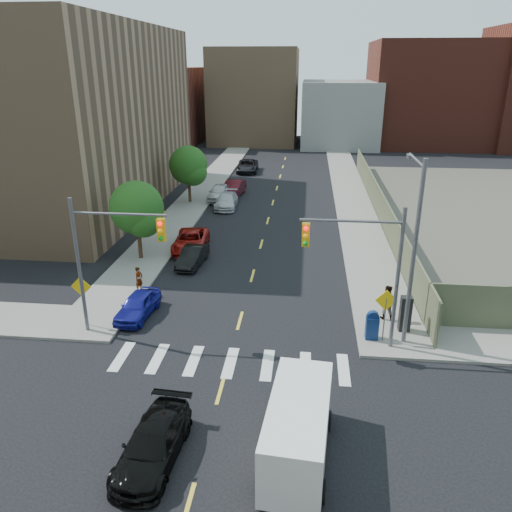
% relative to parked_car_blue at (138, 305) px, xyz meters
% --- Properties ---
extents(ground, '(160.00, 160.00, 0.00)m').
position_rel_parked_car_blue_xyz_m(ground, '(5.50, -7.95, -0.64)').
color(ground, black).
rests_on(ground, ground).
extents(sidewalk_nw, '(3.50, 73.00, 0.15)m').
position_rel_parked_car_blue_xyz_m(sidewalk_nw, '(-2.25, 33.55, -0.56)').
color(sidewalk_nw, gray).
rests_on(sidewalk_nw, ground).
extents(sidewalk_ne, '(3.50, 73.00, 0.15)m').
position_rel_parked_car_blue_xyz_m(sidewalk_ne, '(13.25, 33.55, -0.56)').
color(sidewalk_ne, gray).
rests_on(sidewalk_ne, ground).
extents(fence_north, '(0.12, 44.00, 2.50)m').
position_rel_parked_car_blue_xyz_m(fence_north, '(15.10, 20.05, 0.61)').
color(fence_north, '#535B3F').
rests_on(fence_north, ground).
extents(building_nw, '(22.00, 30.00, 16.00)m').
position_rel_parked_car_blue_xyz_m(building_nw, '(-16.50, 22.05, 7.36)').
color(building_nw, '#8C6B4C').
rests_on(building_nw, ground).
extents(bg_bldg_west, '(14.00, 18.00, 12.00)m').
position_rel_parked_car_blue_xyz_m(bg_bldg_west, '(-16.50, 62.05, 5.36)').
color(bg_bldg_west, '#592319').
rests_on(bg_bldg_west, ground).
extents(bg_bldg_midwest, '(14.00, 16.00, 15.00)m').
position_rel_parked_car_blue_xyz_m(bg_bldg_midwest, '(-0.50, 64.05, 6.86)').
color(bg_bldg_midwest, '#8C6B4C').
rests_on(bg_bldg_midwest, ground).
extents(bg_bldg_center, '(12.00, 16.00, 10.00)m').
position_rel_parked_car_blue_xyz_m(bg_bldg_center, '(13.50, 62.05, 4.36)').
color(bg_bldg_center, gray).
rests_on(bg_bldg_center, ground).
extents(bg_bldg_east, '(18.00, 18.00, 16.00)m').
position_rel_parked_car_blue_xyz_m(bg_bldg_east, '(27.50, 64.05, 7.36)').
color(bg_bldg_east, '#592319').
rests_on(bg_bldg_east, ground).
extents(signal_nw, '(4.59, 0.30, 7.00)m').
position_rel_parked_car_blue_xyz_m(signal_nw, '(-0.48, -1.95, 3.89)').
color(signal_nw, '#59595E').
rests_on(signal_nw, ground).
extents(signal_ne, '(4.59, 0.30, 7.00)m').
position_rel_parked_car_blue_xyz_m(signal_ne, '(11.48, -1.95, 3.89)').
color(signal_ne, '#59595E').
rests_on(signal_ne, ground).
extents(streetlight_ne, '(0.25, 3.70, 9.00)m').
position_rel_parked_car_blue_xyz_m(streetlight_ne, '(13.70, -1.05, 4.58)').
color(streetlight_ne, '#59595E').
rests_on(streetlight_ne, ground).
extents(warn_sign_nw, '(1.06, 0.06, 2.83)m').
position_rel_parked_car_blue_xyz_m(warn_sign_nw, '(-2.30, -1.45, 1.36)').
color(warn_sign_nw, '#59595E').
rests_on(warn_sign_nw, ground).
extents(warn_sign_ne, '(1.06, 0.06, 2.83)m').
position_rel_parked_car_blue_xyz_m(warn_sign_ne, '(12.70, -1.45, 1.36)').
color(warn_sign_ne, '#59595E').
rests_on(warn_sign_ne, ground).
extents(warn_sign_midwest, '(1.06, 0.06, 2.83)m').
position_rel_parked_car_blue_xyz_m(warn_sign_midwest, '(-2.30, 12.05, 1.36)').
color(warn_sign_midwest, '#59595E').
rests_on(warn_sign_midwest, ground).
extents(tree_west_near, '(3.66, 3.64, 5.52)m').
position_rel_parked_car_blue_xyz_m(tree_west_near, '(-2.50, 8.09, 2.84)').
color(tree_west_near, '#332114').
rests_on(tree_west_near, ground).
extents(tree_west_far, '(3.66, 3.64, 5.52)m').
position_rel_parked_car_blue_xyz_m(tree_west_far, '(-2.50, 23.09, 2.84)').
color(tree_west_far, '#332114').
rests_on(tree_west_far, ground).
extents(parked_car_blue, '(1.85, 3.86, 1.27)m').
position_rel_parked_car_blue_xyz_m(parked_car_blue, '(0.00, 0.00, 0.00)').
color(parked_car_blue, navy).
rests_on(parked_car_blue, ground).
extents(parked_car_black, '(1.65, 3.89, 1.25)m').
position_rel_parked_car_blue_xyz_m(parked_car_black, '(1.30, 7.41, -0.01)').
color(parked_car_black, black).
rests_on(parked_car_black, ground).
extents(parked_car_red, '(2.66, 5.13, 1.38)m').
position_rel_parked_car_blue_xyz_m(parked_car_red, '(0.51, 10.33, 0.05)').
color(parked_car_red, '#A31510').
rests_on(parked_car_red, ground).
extents(parked_car_silver, '(2.04, 4.73, 1.36)m').
position_rel_parked_car_blue_xyz_m(parked_car_silver, '(1.30, 21.75, 0.04)').
color(parked_car_silver, '#B9BCC2').
rests_on(parked_car_silver, ground).
extents(parked_car_white, '(2.03, 4.69, 1.57)m').
position_rel_parked_car_blue_xyz_m(parked_car_white, '(0.18, 24.34, 0.15)').
color(parked_car_white, silver).
rests_on(parked_car_white, ground).
extents(parked_car_maroon, '(2.11, 4.85, 1.55)m').
position_rel_parked_car_blue_xyz_m(parked_car_maroon, '(1.30, 26.38, 0.14)').
color(parked_car_maroon, '#450D15').
rests_on(parked_car_maroon, ground).
extents(parked_car_grey, '(2.71, 5.51, 1.50)m').
position_rel_parked_car_blue_xyz_m(parked_car_grey, '(1.25, 38.38, 0.12)').
color(parked_car_grey, black).
rests_on(parked_car_grey, ground).
extents(black_sedan, '(2.11, 4.56, 1.29)m').
position_rel_parked_car_blue_xyz_m(black_sedan, '(3.89, -10.06, 0.01)').
color(black_sedan, black).
rests_on(black_sedan, ground).
extents(cargo_van, '(2.48, 5.25, 2.34)m').
position_rel_parked_car_blue_xyz_m(cargo_van, '(8.79, -9.29, 0.59)').
color(cargo_van, white).
rests_on(cargo_van, ground).
extents(mailbox, '(0.61, 0.47, 1.47)m').
position_rel_parked_car_blue_xyz_m(mailbox, '(12.17, -1.32, 0.23)').
color(mailbox, navy).
rests_on(mailbox, sidewalk_ne).
extents(payphone, '(0.56, 0.47, 1.85)m').
position_rel_parked_car_blue_xyz_m(payphone, '(13.89, -0.33, 0.44)').
color(payphone, black).
rests_on(payphone, sidewalk_ne).
extents(pedestrian_west, '(0.55, 0.66, 1.55)m').
position_rel_parked_car_blue_xyz_m(pedestrian_west, '(-0.80, 2.68, 0.29)').
color(pedestrian_west, gray).
rests_on(pedestrian_west, sidewalk_nw).
extents(pedestrian_east, '(1.03, 0.87, 1.88)m').
position_rel_parked_car_blue_xyz_m(pedestrian_east, '(13.13, 0.85, 0.45)').
color(pedestrian_east, gray).
rests_on(pedestrian_east, sidewalk_ne).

